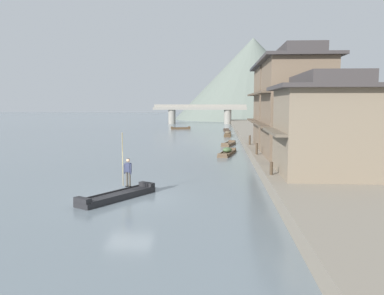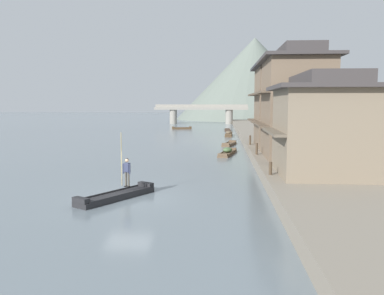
{
  "view_description": "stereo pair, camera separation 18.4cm",
  "coord_description": "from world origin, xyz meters",
  "px_view_note": "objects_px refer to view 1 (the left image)",
  "views": [
    {
      "loc": [
        4.91,
        -21.03,
        5.2
      ],
      "look_at": [
        2.51,
        13.79,
        1.28
      ],
      "focal_mm": 37.28,
      "sensor_mm": 36.0,
      "label": 1
    },
    {
      "loc": [
        5.09,
        -21.02,
        5.2
      ],
      "look_at": [
        2.51,
        13.79,
        1.28
      ],
      "focal_mm": 37.28,
      "sensor_mm": 36.0,
      "label": 2
    }
  ],
  "objects_px": {
    "mooring_post_dock_near": "(271,168)",
    "house_waterfront_second": "(295,104)",
    "boat_moored_second": "(229,144)",
    "house_waterfront_nearest": "(325,126)",
    "stone_bridge": "(200,111)",
    "boat_midriver_drifting": "(226,130)",
    "boat_moored_third": "(181,128)",
    "boatman_person": "(128,169)",
    "house_waterfront_tall": "(285,104)",
    "boat_moored_nearest": "(228,134)",
    "mooring_post_dock_far": "(250,140)",
    "boat_foreground_poled": "(118,196)",
    "mooring_post_dock_mid": "(257,149)",
    "boat_moored_far": "(227,152)"
  },
  "relations": [
    {
      "from": "boat_midriver_drifting",
      "to": "house_waterfront_second",
      "type": "relative_size",
      "value": 0.51
    },
    {
      "from": "house_waterfront_second",
      "to": "stone_bridge",
      "type": "bearing_deg",
      "value": 99.48
    },
    {
      "from": "boatman_person",
      "to": "boat_moored_far",
      "type": "xyz_separation_m",
      "value": [
        5.89,
        18.66,
        -1.31
      ]
    },
    {
      "from": "boatman_person",
      "to": "mooring_post_dock_mid",
      "type": "bearing_deg",
      "value": 56.43
    },
    {
      "from": "boat_foreground_poled",
      "to": "mooring_post_dock_mid",
      "type": "relative_size",
      "value": 5.04
    },
    {
      "from": "boat_moored_nearest",
      "to": "mooring_post_dock_near",
      "type": "xyz_separation_m",
      "value": [
        1.88,
        -38.33,
        0.93
      ]
    },
    {
      "from": "boat_moored_third",
      "to": "boat_moored_far",
      "type": "bearing_deg",
      "value": -77.52
    },
    {
      "from": "boat_foreground_poled",
      "to": "mooring_post_dock_mid",
      "type": "bearing_deg",
      "value": 56.6
    },
    {
      "from": "house_waterfront_tall",
      "to": "mooring_post_dock_near",
      "type": "bearing_deg",
      "value": -101.67
    },
    {
      "from": "house_waterfront_second",
      "to": "mooring_post_dock_mid",
      "type": "relative_size",
      "value": 9.08
    },
    {
      "from": "stone_bridge",
      "to": "boat_midriver_drifting",
      "type": "bearing_deg",
      "value": -75.86
    },
    {
      "from": "boat_moored_nearest",
      "to": "mooring_post_dock_mid",
      "type": "distance_m",
      "value": 28.74
    },
    {
      "from": "boat_moored_second",
      "to": "mooring_post_dock_mid",
      "type": "xyz_separation_m",
      "value": [
        2.04,
        -14.94,
        1.15
      ]
    },
    {
      "from": "mooring_post_dock_near",
      "to": "house_waterfront_second",
      "type": "bearing_deg",
      "value": 71.13
    },
    {
      "from": "house_waterfront_nearest",
      "to": "boat_moored_second",
      "type": "bearing_deg",
      "value": 102.42
    },
    {
      "from": "mooring_post_dock_near",
      "to": "house_waterfront_nearest",
      "type": "bearing_deg",
      "value": 8.72
    },
    {
      "from": "mooring_post_dock_mid",
      "to": "house_waterfront_second",
      "type": "bearing_deg",
      "value": -20.03
    },
    {
      "from": "boat_moored_second",
      "to": "boat_midriver_drifting",
      "type": "height_order",
      "value": "boat_moored_second"
    },
    {
      "from": "boat_moored_second",
      "to": "house_waterfront_second",
      "type": "distance_m",
      "value": 17.49
    },
    {
      "from": "boat_midriver_drifting",
      "to": "mooring_post_dock_near",
      "type": "height_order",
      "value": "mooring_post_dock_near"
    },
    {
      "from": "stone_bridge",
      "to": "mooring_post_dock_far",
      "type": "bearing_deg",
      "value": -81.92
    },
    {
      "from": "house_waterfront_tall",
      "to": "stone_bridge",
      "type": "height_order",
      "value": "house_waterfront_tall"
    },
    {
      "from": "boat_moored_second",
      "to": "house_waterfront_nearest",
      "type": "distance_m",
      "value": 24.96
    },
    {
      "from": "house_waterfront_second",
      "to": "boatman_person",
      "type": "bearing_deg",
      "value": -134.56
    },
    {
      "from": "boat_midriver_drifting",
      "to": "house_waterfront_nearest",
      "type": "distance_m",
      "value": 49.91
    },
    {
      "from": "boat_moored_third",
      "to": "house_waterfront_nearest",
      "type": "relative_size",
      "value": 0.54
    },
    {
      "from": "boat_moored_nearest",
      "to": "mooring_post_dock_mid",
      "type": "bearing_deg",
      "value": -86.25
    },
    {
      "from": "boat_moored_second",
      "to": "boat_moored_third",
      "type": "height_order",
      "value": "boat_moored_third"
    },
    {
      "from": "boat_moored_third",
      "to": "house_waterfront_nearest",
      "type": "distance_m",
      "value": 55.81
    },
    {
      "from": "house_waterfront_second",
      "to": "mooring_post_dock_far",
      "type": "xyz_separation_m",
      "value": [
        -2.94,
        9.01,
        -3.8
      ]
    },
    {
      "from": "boat_moored_nearest",
      "to": "house_waterfront_tall",
      "type": "height_order",
      "value": "house_waterfront_tall"
    },
    {
      "from": "boat_foreground_poled",
      "to": "boatman_person",
      "type": "bearing_deg",
      "value": 59.76
    },
    {
      "from": "boat_moored_third",
      "to": "mooring_post_dock_far",
      "type": "height_order",
      "value": "mooring_post_dock_far"
    },
    {
      "from": "mooring_post_dock_far",
      "to": "boat_moored_far",
      "type": "bearing_deg",
      "value": -143.89
    },
    {
      "from": "boat_moored_second",
      "to": "mooring_post_dock_far",
      "type": "relative_size",
      "value": 4.24
    },
    {
      "from": "boat_midriver_drifting",
      "to": "mooring_post_dock_near",
      "type": "relative_size",
      "value": 5.69
    },
    {
      "from": "house_waterfront_nearest",
      "to": "mooring_post_dock_far",
      "type": "bearing_deg",
      "value": 100.81
    },
    {
      "from": "house_waterfront_nearest",
      "to": "house_waterfront_second",
      "type": "distance_m",
      "value": 8.21
    },
    {
      "from": "mooring_post_dock_near",
      "to": "boat_moored_nearest",
      "type": "bearing_deg",
      "value": 92.81
    },
    {
      "from": "house_waterfront_second",
      "to": "mooring_post_dock_near",
      "type": "height_order",
      "value": "house_waterfront_second"
    },
    {
      "from": "house_waterfront_second",
      "to": "mooring_post_dock_far",
      "type": "relative_size",
      "value": 8.91
    },
    {
      "from": "boat_moored_second",
      "to": "boat_midriver_drifting",
      "type": "relative_size",
      "value": 0.93
    },
    {
      "from": "boatman_person",
      "to": "house_waterfront_tall",
      "type": "bearing_deg",
      "value": 58.82
    },
    {
      "from": "house_waterfront_second",
      "to": "boat_moored_nearest",
      "type": "bearing_deg",
      "value": 99.21
    },
    {
      "from": "house_waterfront_nearest",
      "to": "mooring_post_dock_near",
      "type": "distance_m",
      "value": 4.21
    },
    {
      "from": "boat_moored_far",
      "to": "mooring_post_dock_far",
      "type": "distance_m",
      "value": 3.13
    },
    {
      "from": "boat_foreground_poled",
      "to": "mooring_post_dock_far",
      "type": "height_order",
      "value": "mooring_post_dock_far"
    },
    {
      "from": "boat_foreground_poled",
      "to": "mooring_post_dock_mid",
      "type": "xyz_separation_m",
      "value": [
        8.69,
        13.18,
        1.13
      ]
    },
    {
      "from": "house_waterfront_tall",
      "to": "mooring_post_dock_near",
      "type": "height_order",
      "value": "house_waterfront_tall"
    },
    {
      "from": "boat_moored_far",
      "to": "house_waterfront_second",
      "type": "xyz_separation_m",
      "value": [
        5.32,
        -7.28,
        4.88
      ]
    }
  ]
}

